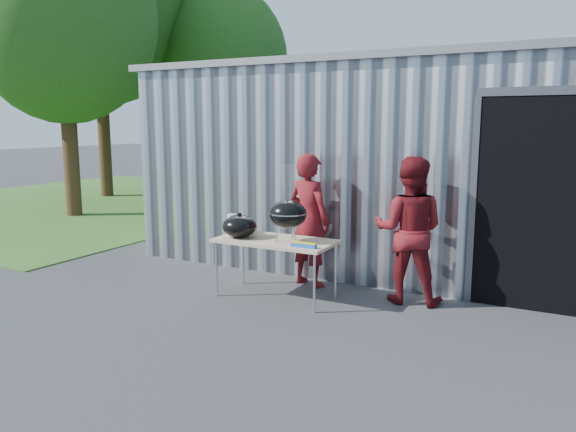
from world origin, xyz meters
The scene contains 14 objects.
ground centered at (0.00, 0.00, 0.00)m, with size 80.00×80.00×0.00m, color #2F2F32.
building centered at (0.92, 4.59, 1.54)m, with size 8.20×6.20×3.10m.
grass_patch centered at (-9.00, 6.00, 0.01)m, with size 10.00×12.00×0.02m, color #2D591E.
tree_left centered at (-7.50, 4.00, 4.60)m, with size 4.26×4.26×7.06m.
tree_mid centered at (-9.50, 7.00, 5.67)m, with size 5.25×5.25×8.70m.
tree_far centered at (-6.50, 9.00, 4.03)m, with size 3.74×3.74×6.20m.
folding_table centered at (-0.13, 0.71, 0.71)m, with size 1.50×0.75×0.75m.
kettle_grill centered at (0.06, 0.68, 1.17)m, with size 0.47×0.47×0.94m.
grill_lid centered at (-0.60, 0.61, 0.89)m, with size 0.44×0.44×0.32m.
paper_towels centered at (-0.75, 0.66, 0.89)m, with size 0.12×0.12×0.28m, color white.
white_tub centered at (-0.68, 0.94, 0.80)m, with size 0.20×0.15×0.10m, color white.
foil_box centered at (0.38, 0.46, 0.78)m, with size 0.32×0.06×0.06m.
person_cook centered at (-0.01, 1.41, 0.90)m, with size 0.66×0.43×1.80m, color maroon.
person_bystander centered at (1.39, 1.33, 0.90)m, with size 0.87×0.68×1.80m, color maroon.
Camera 1 is at (3.24, -5.30, 2.20)m, focal length 35.00 mm.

